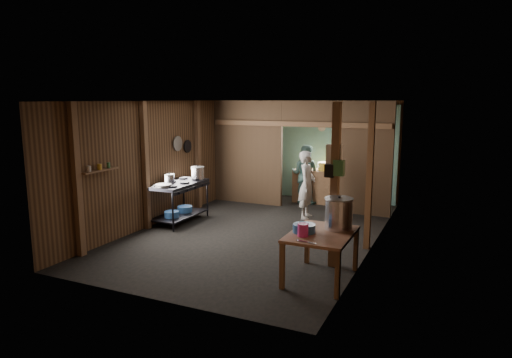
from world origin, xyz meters
The scene contains 41 objects.
floor centered at (0.00, 0.00, 0.00)m, with size 4.50×7.00×0.00m, color black.
ceiling centered at (0.00, 0.00, 2.60)m, with size 4.50×7.00×0.00m, color #2D2A28.
wall_back centered at (0.00, 3.50, 1.30)m, with size 4.50×0.00×2.60m, color brown.
wall_front centered at (0.00, -3.50, 1.30)m, with size 4.50×0.00×2.60m, color brown.
wall_left centered at (-2.25, 0.00, 1.30)m, with size 0.00×7.00×2.60m, color brown.
wall_right centered at (2.25, 0.00, 1.30)m, with size 0.00×7.00×2.60m, color brown.
partition_left centered at (-1.32, 2.20, 1.30)m, with size 1.85×0.10×2.60m, color brown.
partition_right centered at (1.57, 2.20, 1.30)m, with size 1.35×0.10×2.60m, color brown.
partition_header centered at (0.25, 2.20, 2.30)m, with size 1.30×0.10×0.60m, color brown.
turquoise_panel centered at (0.00, 3.44, 1.25)m, with size 4.40×0.06×2.50m, color #70B2B0.
back_counter centered at (0.30, 2.95, 0.42)m, with size 1.20×0.50×0.85m, color brown.
wall_clock centered at (0.25, 3.40, 1.90)m, with size 0.20×0.20×0.03m, color beige.
post_left_a centered at (-2.18, -2.60, 1.30)m, with size 0.10×0.12×2.60m, color brown.
post_left_b centered at (-2.18, -0.80, 1.30)m, with size 0.10×0.12×2.60m, color brown.
post_left_c centered at (-2.18, 1.20, 1.30)m, with size 0.10×0.12×2.60m, color brown.
post_right centered at (2.18, -0.20, 1.30)m, with size 0.10×0.12×2.60m, color brown.
post_free centered at (1.85, -1.30, 1.30)m, with size 0.12×0.12×2.60m, color brown.
cross_beam centered at (0.00, 2.15, 2.05)m, with size 4.40×0.12×0.12m, color brown.
pan_lid_big centered at (-2.21, 0.40, 1.65)m, with size 0.34×0.34×0.03m, color slate.
pan_lid_small centered at (-2.21, 0.80, 1.55)m, with size 0.30×0.30×0.03m, color black.
wall_shelf centered at (-2.15, -2.10, 1.40)m, with size 0.14×0.80×0.03m, color brown.
jar_white centered at (-2.15, -2.35, 1.47)m, with size 0.07×0.07×0.10m, color beige.
jar_yellow centered at (-2.15, -2.10, 1.47)m, with size 0.08×0.08×0.10m, color #BA8E25.
jar_green centered at (-2.15, -1.88, 1.47)m, with size 0.06×0.06×0.10m, color #346E3B.
bag_white centered at (1.80, -1.22, 1.78)m, with size 0.22×0.15×0.32m, color beige.
bag_green centered at (1.92, -1.36, 1.60)m, with size 0.16×0.12×0.24m, color #346E3B.
bag_black centered at (1.78, -1.38, 1.55)m, with size 0.14×0.10×0.20m, color black.
gas_range centered at (-1.88, -0.11, 0.43)m, with size 0.76×1.47×0.87m, color black, non-canonical shape.
prep_table centered at (1.83, -1.90, 0.36)m, with size 0.88×1.21×0.71m, color #A06752, non-canonical shape.
stove_pot_large centered at (-1.71, 0.42, 1.00)m, with size 0.30×0.30×0.30m, color #B6B6C0, non-canonical shape.
stove_pot_med centered at (-2.05, -0.18, 0.95)m, with size 0.23×0.23×0.20m, color #B6B6C0, non-canonical shape.
frying_pan centered at (-1.88, -0.63, 0.90)m, with size 0.33×0.55×0.08m, color slate, non-canonical shape.
blue_tub_front centered at (-1.88, -0.38, 0.23)m, with size 0.31×0.31×0.13m, color #2C5A9A.
blue_tub_back centered at (-1.88, 0.12, 0.23)m, with size 0.33×0.33×0.13m, color #2C5A9A.
stock_pot centered at (2.00, -1.61, 0.94)m, with size 0.43×0.43×0.50m, color #B6B6C0, non-canonical shape.
wash_basin centered at (1.59, -1.99, 0.78)m, with size 0.33×0.33×0.12m, color #2C5A9A.
pink_bucket centered at (1.64, -2.18, 0.81)m, with size 0.15×0.15×0.18m, color #DC3092.
knife centered at (1.77, -2.43, 0.72)m, with size 0.30×0.04×0.01m, color #B6B6C0.
yellow_tub centered at (0.50, 2.95, 0.95)m, with size 0.38×0.38×0.21m, color #BA8E25.
cook centered at (0.54, 1.36, 0.76)m, with size 0.55×0.36×1.51m, color beige.
worker_back centered at (0.02, 2.76, 0.75)m, with size 0.73×0.57×1.50m, color #47706C.
Camera 1 is at (3.59, -8.08, 2.64)m, focal length 31.70 mm.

